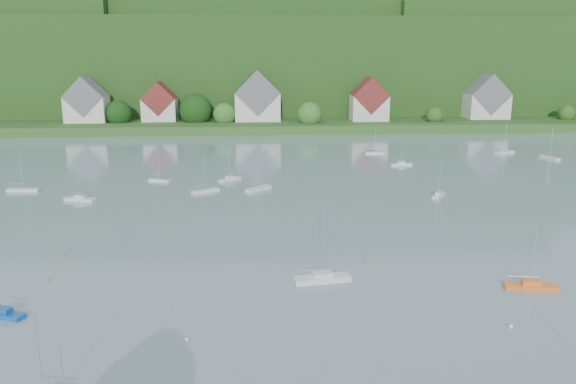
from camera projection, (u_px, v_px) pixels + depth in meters
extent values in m
cube|color=#254B1C|center=(245.00, 121.00, 213.74)|extent=(600.00, 60.00, 3.00)
cube|color=#1A3B12|center=(246.00, 67.00, 282.00)|extent=(620.00, 160.00, 40.00)
cube|color=#1A3B12|center=(266.00, 51.00, 275.83)|extent=(240.00, 130.00, 60.00)
cube|color=#1A3B12|center=(575.00, 63.00, 271.46)|extent=(200.00, 110.00, 48.00)
sphere|color=#214715|center=(567.00, 114.00, 205.14)|extent=(6.45, 6.45, 6.45)
sphere|color=#2A5B21|center=(224.00, 114.00, 196.72)|extent=(8.19, 8.19, 8.19)
sphere|color=#2A5B21|center=(96.00, 116.00, 196.34)|extent=(6.49, 6.49, 6.49)
sphere|color=#2A5B21|center=(370.00, 108.00, 207.49)|extent=(12.16, 12.16, 12.16)
sphere|color=#2A5B21|center=(310.00, 115.00, 194.59)|extent=(8.73, 8.73, 8.73)
sphere|color=black|center=(119.00, 113.00, 196.39)|extent=(9.32, 9.32, 9.32)
sphere|color=#214715|center=(434.00, 116.00, 199.09)|extent=(6.24, 6.24, 6.24)
sphere|color=black|center=(479.00, 110.00, 212.66)|extent=(8.16, 8.16, 8.16)
sphere|color=black|center=(196.00, 110.00, 198.24)|extent=(11.92, 11.92, 11.92)
sphere|color=#2A5B21|center=(457.00, 6.00, 264.88)|extent=(14.97, 14.97, 14.97)
sphere|color=#214715|center=(413.00, 7.00, 261.37)|extent=(9.78, 9.78, 9.78)
sphere|color=#214715|center=(499.00, 7.00, 262.59)|extent=(12.02, 12.02, 12.02)
sphere|color=black|center=(558.00, 3.00, 245.55)|extent=(11.57, 11.57, 11.57)
sphere|color=#214715|center=(539.00, 0.00, 231.73)|extent=(12.65, 12.65, 12.65)
sphere|color=#2A5B21|center=(462.00, 6.00, 254.24)|extent=(9.48, 9.48, 9.48)
sphere|color=#214715|center=(160.00, 20.00, 261.92)|extent=(12.01, 12.01, 12.01)
sphere|color=black|center=(498.00, 18.00, 261.55)|extent=(15.08, 15.08, 15.08)
sphere|color=#2A5B21|center=(465.00, 20.00, 276.10)|extent=(15.99, 15.99, 15.99)
sphere|color=black|center=(238.00, 20.00, 273.64)|extent=(15.72, 15.72, 15.72)
sphere|color=#214715|center=(268.00, 21.00, 270.56)|extent=(10.54, 10.54, 10.54)
cube|color=beige|center=(87.00, 109.00, 196.50)|extent=(14.00, 10.00, 9.00)
cube|color=slate|center=(86.00, 96.00, 195.42)|extent=(14.00, 10.40, 14.00)
cube|color=beige|center=(160.00, 110.00, 200.01)|extent=(12.00, 9.00, 8.00)
cube|color=maroon|center=(159.00, 98.00, 199.05)|extent=(12.00, 9.36, 12.00)
cube|color=beige|center=(258.00, 106.00, 200.84)|extent=(16.00, 11.00, 10.00)
cube|color=slate|center=(258.00, 92.00, 199.65)|extent=(16.00, 11.44, 16.00)
cube|color=beige|center=(369.00, 108.00, 201.35)|extent=(13.00, 10.00, 9.00)
cube|color=maroon|center=(369.00, 95.00, 200.28)|extent=(13.00, 10.40, 13.00)
cube|color=beige|center=(486.00, 106.00, 207.85)|extent=(15.00, 10.00, 9.00)
cube|color=slate|center=(487.00, 94.00, 206.77)|extent=(15.00, 10.40, 15.00)
cylinder|color=silver|center=(39.00, 359.00, 41.01)|extent=(0.10, 0.10, 7.53)
cube|color=#124D97|center=(4.00, 314.00, 57.29)|extent=(4.92, 3.14, 0.48)
cube|color=#124D97|center=(3.00, 310.00, 57.17)|extent=(1.91, 1.53, 0.50)
cylinder|color=silver|center=(0.00, 285.00, 56.52)|extent=(0.10, 0.10, 5.97)
cube|color=silver|center=(322.00, 279.00, 66.05)|extent=(6.90, 2.81, 0.67)
cube|color=silver|center=(322.00, 274.00, 65.91)|extent=(2.51, 1.63, 0.50)
cylinder|color=silver|center=(323.00, 243.00, 64.97)|extent=(0.10, 0.10, 8.38)
cylinder|color=silver|center=(314.00, 270.00, 65.56)|extent=(3.66, 0.60, 0.08)
cube|color=orange|center=(531.00, 287.00, 63.94)|extent=(6.10, 2.62, 0.59)
cube|color=orange|center=(531.00, 282.00, 63.81)|extent=(2.23, 1.49, 0.50)
cylinder|color=silver|center=(534.00, 254.00, 62.98)|extent=(0.10, 0.10, 7.39)
cylinder|color=silver|center=(524.00, 277.00, 63.75)|extent=(3.22, 0.62, 0.08)
sphere|color=silver|center=(187.00, 341.00, 52.46)|extent=(0.41, 0.41, 0.41)
sphere|color=orange|center=(365.00, 261.00, 72.58)|extent=(0.39, 0.39, 0.39)
sphere|color=orange|center=(63.00, 256.00, 74.38)|extent=(0.45, 0.45, 0.45)
sphere|color=silver|center=(511.00, 328.00, 54.91)|extent=(0.47, 0.47, 0.47)
sphere|color=orange|center=(48.00, 281.00, 66.33)|extent=(0.39, 0.39, 0.39)
cube|color=silver|center=(258.00, 189.00, 110.76)|extent=(5.37, 5.37, 0.59)
cylinder|color=silver|center=(258.00, 169.00, 109.80)|extent=(0.10, 0.10, 7.42)
cylinder|color=silver|center=(255.00, 183.00, 109.83)|extent=(2.37, 2.36, 0.08)
cube|color=silver|center=(504.00, 152.00, 151.84)|extent=(6.33, 3.88, 0.61)
cylinder|color=silver|center=(505.00, 137.00, 150.85)|extent=(0.10, 0.10, 7.67)
cylinder|color=silver|center=(502.00, 148.00, 151.17)|extent=(3.16, 1.33, 0.08)
cube|color=silver|center=(439.00, 196.00, 105.54)|extent=(3.70, 4.63, 0.47)
cube|color=silver|center=(439.00, 193.00, 105.42)|extent=(1.68, 1.88, 0.50)
cylinder|color=silver|center=(440.00, 179.00, 104.78)|extent=(0.10, 0.10, 5.86)
cylinder|color=silver|center=(438.00, 190.00, 104.68)|extent=(1.50, 2.19, 0.08)
cube|color=silver|center=(160.00, 180.00, 118.25)|extent=(4.81, 2.81, 0.46)
cylinder|color=silver|center=(159.00, 166.00, 117.50)|extent=(0.10, 0.10, 5.81)
cylinder|color=silver|center=(156.00, 175.00, 118.18)|extent=(2.43, 0.95, 0.08)
cube|color=silver|center=(205.00, 191.00, 108.86)|extent=(5.54, 4.34, 0.56)
cylinder|color=silver|center=(205.00, 172.00, 107.96)|extent=(0.10, 0.10, 6.98)
cylinder|color=silver|center=(201.00, 186.00, 108.10)|extent=(2.62, 1.73, 0.08)
cube|color=silver|center=(230.00, 179.00, 119.02)|extent=(4.80, 4.45, 0.51)
cube|color=silver|center=(230.00, 177.00, 118.89)|extent=(2.01, 1.94, 0.50)
cylinder|color=silver|center=(230.00, 164.00, 118.19)|extent=(0.10, 0.10, 6.41)
cylinder|color=silver|center=(227.00, 175.00, 118.21)|extent=(2.18, 1.91, 0.08)
cube|color=silver|center=(24.00, 190.00, 109.67)|extent=(6.20, 2.05, 0.61)
cylinder|color=silver|center=(21.00, 169.00, 108.69)|extent=(0.10, 0.10, 7.64)
cylinder|color=silver|center=(18.00, 184.00, 109.38)|extent=(3.36, 0.27, 0.08)
cube|color=silver|center=(80.00, 199.00, 102.53)|extent=(6.08, 3.33, 0.59)
cube|color=silver|center=(80.00, 196.00, 102.40)|extent=(2.30, 1.71, 0.50)
cylinder|color=silver|center=(78.00, 178.00, 101.59)|extent=(0.10, 0.10, 7.32)
cylinder|color=silver|center=(75.00, 193.00, 102.46)|extent=(3.09, 1.05, 0.08)
cube|color=silver|center=(550.00, 158.00, 143.98)|extent=(3.03, 6.25, 0.60)
cylinder|color=silver|center=(552.00, 142.00, 143.01)|extent=(0.10, 0.10, 7.52)
cylinder|color=silver|center=(548.00, 153.00, 144.54)|extent=(0.84, 3.24, 0.08)
cube|color=silver|center=(401.00, 165.00, 135.20)|extent=(5.32, 2.02, 0.52)
cube|color=silver|center=(401.00, 162.00, 135.08)|extent=(1.92, 1.21, 0.50)
cylinder|color=silver|center=(402.00, 150.00, 134.36)|extent=(0.10, 0.10, 6.48)
cylinder|color=silver|center=(398.00, 160.00, 134.79)|extent=(2.84, 0.40, 0.08)
cube|color=silver|center=(375.00, 153.00, 151.11)|extent=(5.05, 2.13, 0.49)
cylinder|color=silver|center=(375.00, 141.00, 150.32)|extent=(0.10, 0.10, 6.12)
cylinder|color=silver|center=(372.00, 149.00, 150.91)|extent=(2.67, 0.51, 0.08)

